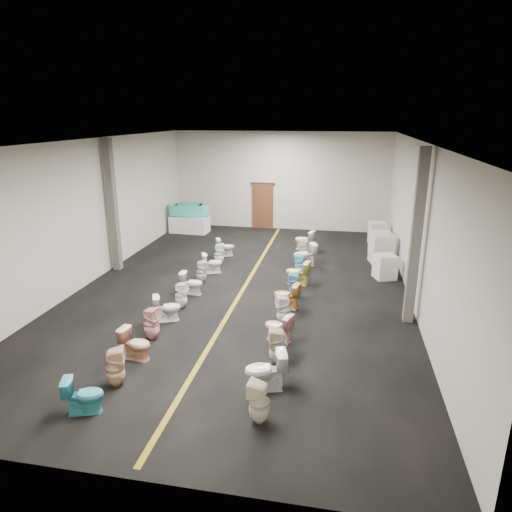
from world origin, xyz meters
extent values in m
plane|color=black|center=(0.00, 0.00, 0.00)|extent=(16.00, 16.00, 0.00)
plane|color=black|center=(0.00, 0.00, 4.50)|extent=(16.00, 16.00, 0.00)
plane|color=#BEB7A2|center=(0.00, 8.00, 2.25)|extent=(10.00, 0.00, 10.00)
plane|color=#BEB7A2|center=(0.00, -8.00, 2.25)|extent=(10.00, 0.00, 10.00)
plane|color=#BEB7A2|center=(-5.00, 0.00, 2.25)|extent=(0.00, 16.00, 16.00)
plane|color=#BEB7A2|center=(5.00, 0.00, 2.25)|extent=(0.00, 16.00, 16.00)
cube|color=olive|center=(0.00, 0.00, 0.00)|extent=(0.12, 15.60, 0.01)
cube|color=#562D19|center=(-0.80, 7.94, 1.05)|extent=(1.00, 0.10, 2.10)
cube|color=#331C11|center=(-0.80, 7.95, 2.12)|extent=(1.15, 0.08, 0.10)
cube|color=#59544C|center=(-4.75, 1.00, 2.25)|extent=(0.25, 0.25, 4.50)
cube|color=#59544C|center=(4.75, -1.50, 2.25)|extent=(0.25, 0.25, 4.50)
cube|color=white|center=(-3.96, 6.48, 0.38)|extent=(1.77, 0.96, 0.76)
cube|color=#42C0AB|center=(-3.96, 6.48, 1.05)|extent=(1.28, 0.82, 0.50)
cylinder|color=#42C0AB|center=(-4.55, 6.40, 1.05)|extent=(0.66, 0.66, 0.50)
cylinder|color=#42C0AB|center=(-3.36, 6.56, 1.05)|extent=(0.66, 0.66, 0.50)
cube|color=teal|center=(-3.96, 6.48, 1.25)|extent=(1.05, 0.60, 0.20)
cube|color=silver|center=(4.40, 1.76, 0.40)|extent=(0.81, 0.81, 0.81)
cube|color=beige|center=(4.40, 3.45, 0.53)|extent=(0.91, 0.91, 1.06)
cube|color=silver|center=(4.40, 4.58, 0.44)|extent=(0.80, 0.80, 0.89)
cube|color=silver|center=(4.40, 6.02, 0.47)|extent=(0.73, 0.73, 0.93)
imported|color=teal|center=(-1.52, -6.64, 0.36)|extent=(0.79, 0.60, 0.71)
imported|color=#D8AC87|center=(-1.37, -5.75, 0.42)|extent=(0.49, 0.49, 0.84)
imported|color=#E29F81|center=(-1.44, -4.67, 0.36)|extent=(0.76, 0.49, 0.73)
imported|color=#EFAEAC|center=(-1.46, -3.73, 0.42)|extent=(0.47, 0.46, 0.84)
imported|color=white|center=(-1.48, -2.68, 0.36)|extent=(0.81, 0.65, 0.72)
imported|color=white|center=(-1.41, -1.80, 0.38)|extent=(0.39, 0.39, 0.76)
imported|color=white|center=(-1.45, -0.77, 0.35)|extent=(0.68, 0.39, 0.69)
imported|color=silver|center=(-1.44, 0.20, 0.38)|extent=(0.44, 0.44, 0.76)
imported|color=white|center=(-1.37, 1.22, 0.35)|extent=(0.78, 0.63, 0.70)
imported|color=white|center=(-1.38, 2.15, 0.40)|extent=(0.43, 0.42, 0.79)
imported|color=silver|center=(-1.42, 3.21, 0.35)|extent=(0.79, 0.63, 0.71)
imported|color=beige|center=(1.65, -6.34, 0.41)|extent=(0.42, 0.41, 0.82)
imported|color=silver|center=(1.59, -5.32, 0.42)|extent=(0.91, 0.66, 0.83)
imported|color=beige|center=(1.69, -4.32, 0.43)|extent=(0.45, 0.45, 0.85)
imported|color=pink|center=(1.55, -3.27, 0.36)|extent=(0.81, 0.63, 0.73)
imported|color=silver|center=(1.55, -2.32, 0.40)|extent=(0.48, 0.48, 0.80)
imported|color=#CE8737|center=(1.50, -1.29, 0.38)|extent=(0.80, 0.55, 0.75)
imported|color=#66AAD9|center=(1.64, -0.42, 0.37)|extent=(0.38, 0.37, 0.75)
imported|color=#D6C851|center=(1.62, 0.65, 0.39)|extent=(0.84, 0.57, 0.79)
imported|color=#73C4ED|center=(1.63, 1.54, 0.36)|extent=(0.42, 0.41, 0.73)
imported|color=white|center=(1.68, 2.56, 0.41)|extent=(0.92, 0.73, 0.83)
imported|color=#F4EDC8|center=(1.59, 3.49, 0.37)|extent=(0.42, 0.41, 0.74)
imported|color=white|center=(1.50, 4.57, 0.41)|extent=(0.90, 0.67, 0.81)
camera|label=1|loc=(2.87, -13.06, 5.21)|focal=32.00mm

